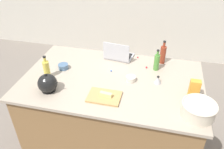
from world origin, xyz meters
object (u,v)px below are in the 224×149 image
at_px(bottle_olive, 157,62).
at_px(candy_bag, 194,89).
at_px(ramekin_small, 63,66).
at_px(butter_stick_left, 106,95).
at_px(laptop, 118,55).
at_px(cutting_board, 104,97).
at_px(ramekin_medium, 131,79).
at_px(bottle_soy, 163,54).
at_px(kettle, 48,84).
at_px(mixing_bowl_large, 199,109).
at_px(kitchen_timer, 158,80).
at_px(bottle_oil, 47,69).

height_order(bottle_olive, candy_bag, bottle_olive).
bearing_deg(ramekin_small, butter_stick_left, -32.83).
height_order(laptop, candy_bag, laptop).
xyz_separation_m(cutting_board, ramekin_medium, (0.19, 0.31, 0.02)).
height_order(bottle_soy, kettle, bottle_soy).
relative_size(butter_stick_left, ramekin_medium, 1.11).
distance_m(kettle, butter_stick_left, 0.55).
height_order(mixing_bowl_large, candy_bag, candy_bag).
bearing_deg(ramekin_medium, candy_bag, -10.53).
height_order(mixing_bowl_large, kettle, kettle).
relative_size(mixing_bowl_large, kitchen_timer, 3.64).
xyz_separation_m(mixing_bowl_large, ramekin_medium, (-0.61, 0.35, -0.04)).
height_order(butter_stick_left, kitchen_timer, kitchen_timer).
distance_m(bottle_oil, cutting_board, 0.67).
bearing_deg(kitchen_timer, bottle_soy, 87.15).
bearing_deg(bottle_oil, candy_bag, 0.77).
xyz_separation_m(laptop, bottle_oil, (-0.62, -0.54, 0.05)).
height_order(cutting_board, butter_stick_left, butter_stick_left).
relative_size(mixing_bowl_large, ramekin_small, 2.63).
bearing_deg(bottle_soy, candy_bag, -60.54).
distance_m(bottle_soy, ramekin_medium, 0.52).
distance_m(bottle_olive, kettle, 1.12).
distance_m(bottle_soy, butter_stick_left, 0.87).
height_order(bottle_soy, cutting_board, bottle_soy).
bearing_deg(kitchen_timer, ramekin_small, 178.24).
bearing_deg(ramekin_small, bottle_oil, -116.68).
distance_m(bottle_olive, cutting_board, 0.72).
distance_m(laptop, mixing_bowl_large, 1.12).
distance_m(laptop, ramekin_medium, 0.46).
bearing_deg(butter_stick_left, kitchen_timer, 37.56).
distance_m(bottle_soy, cutting_board, 0.88).
relative_size(laptop, bottle_olive, 1.44).
xyz_separation_m(bottle_soy, cutting_board, (-0.47, -0.74, -0.10)).
relative_size(bottle_olive, kettle, 1.10).
bearing_deg(laptop, ramekin_medium, -62.37).
distance_m(bottle_oil, butter_stick_left, 0.68).
distance_m(butter_stick_left, ramekin_medium, 0.35).
distance_m(laptop, kitchen_timer, 0.61).
bearing_deg(bottle_oil, kettle, -61.28).
distance_m(bottle_olive, bottle_soy, 0.17).
height_order(laptop, bottle_oil, bottle_oil).
xyz_separation_m(laptop, butter_stick_left, (0.04, -0.72, -0.01)).
bearing_deg(bottle_soy, cutting_board, -122.53).
bearing_deg(candy_bag, laptop, 147.07).
distance_m(bottle_olive, ramekin_small, 0.99).
distance_m(bottle_soy, kettle, 1.25).
bearing_deg(kitchen_timer, bottle_olive, 98.02).
height_order(butter_stick_left, candy_bag, candy_bag).
relative_size(laptop, kettle, 1.58).
bearing_deg(bottle_soy, mixing_bowl_large, -67.45).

